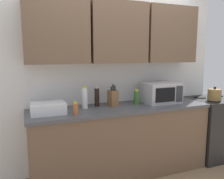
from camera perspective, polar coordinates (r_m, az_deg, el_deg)
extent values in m
cube|color=white|center=(3.14, -0.01, 4.09)|extent=(3.19, 0.06, 2.60)
cube|color=brown|center=(2.77, -13.87, 14.09)|extent=(0.73, 0.33, 0.75)
cube|color=brown|center=(2.97, 1.33, 13.96)|extent=(0.73, 0.33, 0.75)
cube|color=brown|center=(3.34, 13.84, 13.15)|extent=(0.73, 0.33, 0.75)
cube|color=brown|center=(3.04, 2.32, -12.97)|extent=(2.29, 0.60, 0.86)
cube|color=#4C4C51|center=(2.90, 2.37, -4.70)|extent=(2.32, 0.63, 0.04)
cube|color=black|center=(3.87, 24.11, -8.60)|extent=(0.76, 0.64, 0.90)
cylinder|color=black|center=(3.55, 24.24, -2.55)|extent=(0.18, 0.18, 0.01)
cylinder|color=black|center=(3.75, 21.20, -1.80)|extent=(0.18, 0.18, 0.01)
cylinder|color=black|center=(3.99, 24.81, -1.42)|extent=(0.18, 0.18, 0.01)
cylinder|color=olive|center=(3.54, 24.33, -1.19)|extent=(0.18, 0.18, 0.16)
sphere|color=black|center=(3.52, 24.43, 0.37)|extent=(0.04, 0.04, 0.04)
cube|color=#B7B7BC|center=(3.19, 12.11, -0.73)|extent=(0.48, 0.36, 0.28)
cube|color=black|center=(3.01, 13.29, -1.33)|extent=(0.29, 0.01, 0.18)
cube|color=#2D2D33|center=(3.14, 16.59, -1.05)|extent=(0.10, 0.01, 0.21)
cube|color=silver|center=(2.66, -15.79, -4.52)|extent=(0.38, 0.30, 0.12)
cube|color=brown|center=(2.93, 0.20, -2.19)|extent=(0.12, 0.14, 0.20)
cylinder|color=black|center=(2.89, -0.19, 0.21)|extent=(0.02, 0.02, 0.05)
cylinder|color=black|center=(2.89, 0.27, 0.53)|extent=(0.02, 0.02, 0.08)
cylinder|color=black|center=(2.90, 0.73, 0.37)|extent=(0.02, 0.02, 0.06)
cylinder|color=#BC6638|center=(2.55, -9.13, -4.83)|extent=(0.06, 0.06, 0.12)
cylinder|color=yellow|center=(2.53, -9.17, -3.27)|extent=(0.04, 0.04, 0.02)
cylinder|color=white|center=(2.80, -6.87, -2.21)|extent=(0.07, 0.07, 0.25)
cylinder|color=yellow|center=(2.77, -6.93, 0.58)|extent=(0.05, 0.05, 0.02)
cylinder|color=#386B2D|center=(3.03, 6.19, -2.06)|extent=(0.07, 0.07, 0.18)
cylinder|color=yellow|center=(3.01, 6.22, -0.19)|extent=(0.05, 0.05, 0.02)
cylinder|color=black|center=(2.90, -3.81, -1.99)|extent=(0.06, 0.06, 0.23)
cylinder|color=silver|center=(2.88, -3.84, 0.54)|extent=(0.03, 0.03, 0.03)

